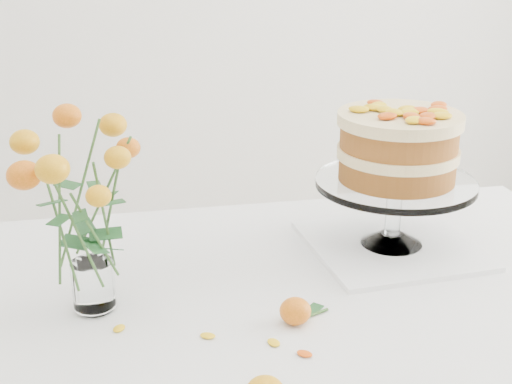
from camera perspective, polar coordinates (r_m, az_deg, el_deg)
The scene contains 9 objects.
table at distance 1.32m, azimuth 0.92°, elevation -11.72°, with size 1.43×0.93×0.76m.
napkin at distance 1.49m, azimuth 10.74°, elevation -4.23°, with size 0.32×0.32×0.01m, color white.
cake_stand at distance 1.42m, azimuth 11.27°, elevation 3.00°, with size 0.32×0.32×0.29m.
rose_vase at distance 1.19m, azimuth -13.51°, elevation -0.18°, with size 0.31×0.31×0.36m.
loose_rose_far at distance 1.20m, azimuth 3.18°, elevation -9.49°, with size 0.09×0.06×0.05m.
stray_petal_a at distance 1.17m, azimuth -3.88°, elevation -11.41°, with size 0.03×0.02×0.00m, color yellow.
stray_petal_b at distance 1.15m, azimuth 1.43°, elevation -11.96°, with size 0.03×0.02×0.00m, color yellow.
stray_petal_c at distance 1.13m, azimuth 3.91°, elevation -12.80°, with size 0.03×0.02×0.00m, color yellow.
stray_petal_d at distance 1.21m, azimuth -10.90°, elevation -10.68°, with size 0.03×0.02×0.00m, color yellow.
Camera 1 is at (-0.23, -1.09, 1.38)m, focal length 50.00 mm.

